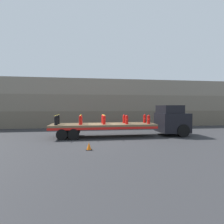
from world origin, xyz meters
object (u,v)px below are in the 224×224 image
at_px(fire_hydrant_red_near_2, 104,120).
at_px(fire_hydrant_red_near_4, 149,119).
at_px(fire_hydrant_red_near_1, 80,120).
at_px(fire_hydrant_red_far_1, 81,119).
at_px(traffic_cone, 89,146).
at_px(fire_hydrant_black_far_0, 58,120).
at_px(truck_cab, 173,120).
at_px(fire_hydrant_black_near_0, 56,120).
at_px(flatbed_trailer, 97,126).
at_px(fire_hydrant_red_far_4, 145,119).
at_px(fire_hydrant_red_far_3, 124,119).
at_px(fire_hydrant_red_far_2, 103,119).
at_px(fire_hydrant_red_near_3, 127,120).

distance_m(fire_hydrant_red_near_2, fire_hydrant_red_near_4, 3.99).
relative_size(fire_hydrant_red_near_1, fire_hydrant_red_far_1, 1.00).
distance_m(fire_hydrant_red_near_4, traffic_cone, 6.83).
relative_size(fire_hydrant_black_far_0, fire_hydrant_red_near_4, 1.00).
relative_size(truck_cab, fire_hydrant_red_near_1, 3.54).
bearing_deg(fire_hydrant_red_near_2, fire_hydrant_black_far_0, 164.97).
bearing_deg(fire_hydrant_black_near_0, flatbed_trailer, 8.92).
distance_m(flatbed_trailer, fire_hydrant_red_far_4, 4.64).
xyz_separation_m(truck_cab, flatbed_trailer, (-7.13, 0.00, -0.49)).
bearing_deg(fire_hydrant_red_near_4, fire_hydrant_red_far_1, 169.85).
distance_m(flatbed_trailer, fire_hydrant_red_near_4, 4.64).
bearing_deg(fire_hydrant_red_near_4, fire_hydrant_red_far_3, 151.77).
relative_size(fire_hydrant_red_far_2, traffic_cone, 1.66).
height_order(fire_hydrant_red_near_1, fire_hydrant_red_near_3, same).
height_order(truck_cab, fire_hydrant_black_far_0, truck_cab).
distance_m(fire_hydrant_red_far_2, traffic_cone, 5.47).
distance_m(fire_hydrant_red_near_2, fire_hydrant_red_far_2, 1.07).
xyz_separation_m(fire_hydrant_black_far_0, fire_hydrant_red_far_3, (5.99, 0.00, 0.00)).
xyz_separation_m(fire_hydrant_red_near_1, fire_hydrant_red_near_3, (3.99, 0.00, 0.00)).
xyz_separation_m(fire_hydrant_red_near_2, fire_hydrant_red_far_4, (3.99, 1.07, 0.00)).
distance_m(truck_cab, fire_hydrant_black_far_0, 10.56).
relative_size(truck_cab, fire_hydrant_black_near_0, 3.54).
relative_size(fire_hydrant_red_far_2, fire_hydrant_red_near_4, 1.00).
height_order(fire_hydrant_red_near_4, fire_hydrant_red_far_4, same).
height_order(fire_hydrant_black_far_0, fire_hydrant_red_near_3, same).
bearing_deg(fire_hydrant_red_near_4, fire_hydrant_black_near_0, 180.00).
relative_size(fire_hydrant_black_near_0, fire_hydrant_red_far_2, 1.00).
bearing_deg(fire_hydrant_red_far_3, fire_hydrant_red_near_2, -151.77).
bearing_deg(traffic_cone, fire_hydrant_black_near_0, 123.09).
bearing_deg(fire_hydrant_red_far_4, fire_hydrant_red_near_2, -164.97).
distance_m(fire_hydrant_black_far_0, fire_hydrant_red_near_4, 8.06).
distance_m(fire_hydrant_black_far_0, fire_hydrant_red_far_3, 5.99).
height_order(fire_hydrant_black_near_0, fire_hydrant_red_near_1, same).
relative_size(fire_hydrant_red_far_2, fire_hydrant_red_near_3, 1.00).
xyz_separation_m(flatbed_trailer, fire_hydrant_red_near_2, (0.58, -0.54, 0.60)).
bearing_deg(flatbed_trailer, fire_hydrant_red_near_2, -42.76).
bearing_deg(fire_hydrant_red_far_3, fire_hydrant_red_near_1, -164.97).
distance_m(fire_hydrant_black_near_0, fire_hydrant_red_far_2, 4.13).
height_order(fire_hydrant_red_far_2, traffic_cone, fire_hydrant_red_far_2).
relative_size(fire_hydrant_red_near_4, traffic_cone, 1.66).
xyz_separation_m(fire_hydrant_red_far_3, fire_hydrant_red_near_4, (2.00, -1.07, 0.00)).
bearing_deg(fire_hydrant_black_near_0, fire_hydrant_red_near_2, 0.00).
bearing_deg(fire_hydrant_black_far_0, fire_hydrant_red_near_3, -10.15).
xyz_separation_m(truck_cab, fire_hydrant_red_near_3, (-4.55, -0.54, 0.11)).
distance_m(truck_cab, fire_hydrant_red_far_1, 8.56).
distance_m(fire_hydrant_black_near_0, fire_hydrant_black_far_0, 1.07).
bearing_deg(fire_hydrant_red_near_3, fire_hydrant_black_near_0, 180.00).
relative_size(flatbed_trailer, fire_hydrant_red_far_2, 11.56).
bearing_deg(fire_hydrant_red_far_2, fire_hydrant_red_far_3, 0.00).
height_order(fire_hydrant_black_near_0, fire_hydrant_red_far_2, same).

